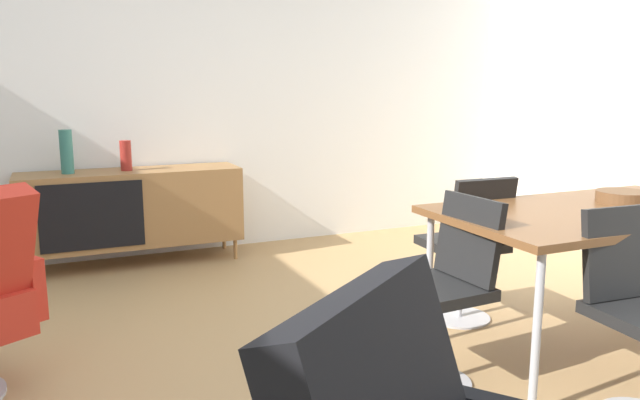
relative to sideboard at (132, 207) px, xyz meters
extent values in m
plane|color=tan|center=(0.29, -2.30, -0.44)|extent=(8.32, 8.32, 0.00)
cube|color=white|center=(0.29, 0.30, 0.96)|extent=(6.80, 0.12, 2.80)
cube|color=olive|center=(0.00, 0.00, 0.00)|extent=(1.60, 0.44, 0.56)
cube|color=black|center=(-0.30, -0.22, 0.00)|extent=(0.70, 0.01, 0.48)
cylinder|color=olive|center=(-0.74, -0.17, -0.36)|extent=(0.03, 0.03, 0.16)
cylinder|color=olive|center=(0.74, -0.17, -0.36)|extent=(0.03, 0.03, 0.16)
cylinder|color=olive|center=(-0.74, 0.17, -0.36)|extent=(0.03, 0.03, 0.16)
cylinder|color=olive|center=(0.74, 0.17, -0.36)|extent=(0.03, 0.03, 0.16)
cylinder|color=#337266|center=(-0.43, 0.00, 0.44)|extent=(0.09, 0.09, 0.31)
cylinder|color=maroon|center=(-0.02, 0.00, 0.39)|extent=(0.08, 0.08, 0.22)
cube|color=brown|center=(1.94, -2.54, 0.28)|extent=(1.60, 0.90, 0.04)
cylinder|color=#B7B7BC|center=(1.22, -2.93, -0.09)|extent=(0.04, 0.04, 0.70)
cylinder|color=#B7B7BC|center=(1.22, -2.15, -0.09)|extent=(0.04, 0.04, 0.70)
cylinder|color=#B7B7BC|center=(2.66, -2.15, -0.09)|extent=(0.04, 0.04, 0.70)
cylinder|color=brown|center=(2.19, -2.46, 0.33)|extent=(0.26, 0.26, 0.06)
cube|color=black|center=(1.60, -2.98, 0.23)|extent=(0.38, 0.11, 0.38)
cube|color=black|center=(0.99, -2.54, 0.01)|extent=(0.42, 0.42, 0.05)
cube|color=black|center=(1.17, -2.53, 0.23)|extent=(0.11, 0.38, 0.38)
cylinder|color=#B7B7BC|center=(0.99, -2.54, -0.23)|extent=(0.04, 0.04, 0.42)
cylinder|color=#B7B7BC|center=(0.99, -2.54, -0.43)|extent=(0.36, 0.36, 0.01)
cube|color=black|center=(1.59, -1.92, 0.01)|extent=(0.41, 0.41, 0.05)
cube|color=black|center=(1.59, -2.10, 0.23)|extent=(0.38, 0.10, 0.38)
cylinder|color=#B7B7BC|center=(1.59, -1.92, -0.23)|extent=(0.04, 0.04, 0.42)
cylinder|color=#B7B7BC|center=(1.59, -1.92, -0.43)|extent=(0.36, 0.36, 0.01)
cube|color=red|center=(-0.74, -1.67, 0.02)|extent=(0.30, 0.47, 0.28)
camera|label=1|loc=(-0.54, -4.75, 0.91)|focal=34.81mm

